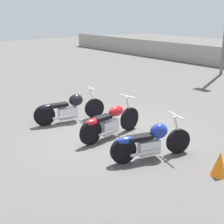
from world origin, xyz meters
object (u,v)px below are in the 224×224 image
motorcycle_slot_0 (69,108)px  motorcycle_slot_1 (110,122)px  traffic_cone_near (219,164)px  motorcycle_slot_2 (150,141)px

motorcycle_slot_0 → motorcycle_slot_1: size_ratio=1.04×
motorcycle_slot_0 → traffic_cone_near: size_ratio=4.20×
motorcycle_slot_1 → motorcycle_slot_2: (1.55, -0.06, -0.01)m
motorcycle_slot_1 → traffic_cone_near: bearing=2.6°
motorcycle_slot_1 → motorcycle_slot_0: bearing=-179.3°
motorcycle_slot_0 → motorcycle_slot_2: 3.28m
motorcycle_slot_1 → traffic_cone_near: size_ratio=4.02×
motorcycle_slot_2 → traffic_cone_near: size_ratio=3.74×
motorcycle_slot_2 → traffic_cone_near: bearing=37.1°
motorcycle_slot_2 → traffic_cone_near: 1.54m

